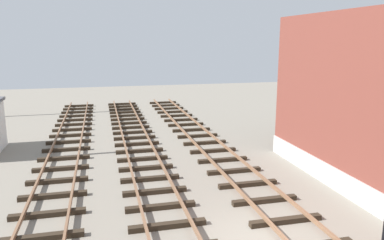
# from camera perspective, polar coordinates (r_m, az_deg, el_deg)

# --- Properties ---
(ground_plane) EXTENTS (80.00, 80.00, 0.00)m
(ground_plane) POSITION_cam_1_polar(r_m,az_deg,el_deg) (11.94, 10.55, -17.58)
(ground_plane) COLOR gray
(track_near_building) EXTENTS (2.50, 52.20, 0.32)m
(track_near_building) POSITION_cam_1_polar(r_m,az_deg,el_deg) (12.38, 15.90, -16.03)
(track_near_building) COLOR #2D2319
(track_near_building) RESTS_ON ground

